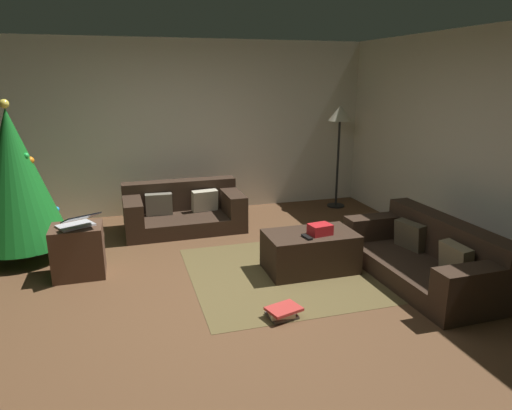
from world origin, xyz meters
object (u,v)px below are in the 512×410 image
Objects in this scene: tv_remote at (307,237)px; corner_lamp at (340,121)px; gift_box at (320,229)px; ottoman at (310,252)px; side_table at (78,251)px; christmas_tree at (15,178)px; laptop at (78,223)px; couch_left at (183,210)px; couch_right at (429,257)px; book_stack at (282,312)px.

tv_remote is 0.10× the size of corner_lamp.
tv_remote is (-0.18, -0.07, -0.05)m from gift_box.
side_table reaches higher than ottoman.
christmas_tree reaches higher than gift_box.
christmas_tree is 3.54× the size of laptop.
tv_remote is (-0.10, -0.14, 0.23)m from ottoman.
corner_lamp is (1.42, 2.25, 1.17)m from ottoman.
christmas_tree reaches higher than laptop.
couch_left is 2.14m from christmas_tree.
side_table is (-3.51, 1.14, 0.03)m from couch_right.
ottoman is 1.89× the size of laptop.
couch_left is at bearing 41.58° from couch_right.
corner_lamp is at bearing -172.61° from couch_left.
laptop is 1.52× the size of book_stack.
ottoman is 0.29m from tv_remote.
book_stack is at bearing -39.11° from laptop.
couch_left is at bearing 121.15° from ottoman.
book_stack is (-0.72, -0.83, -0.44)m from gift_box.
couch_left is at bearing 47.07° from laptop.
couch_right is 3.70m from side_table.
couch_right is at bearing -27.19° from ottoman.
tv_remote is 0.09× the size of christmas_tree.
tv_remote is 2.99m from corner_lamp.
corner_lamp reaches higher than couch_left.
book_stack is at bearing -132.61° from tv_remote.
christmas_tree is 3.38m from book_stack.
corner_lamp reaches higher than ottoman.
side_table is 2.32m from book_stack.
side_table is (-2.42, 0.58, 0.06)m from ottoman.
couch_right is at bearing -17.33° from laptop.
christmas_tree reaches higher than ottoman.
laptop is at bearing -155.59° from corner_lamp.
corner_lamp is at bearing 56.81° from book_stack.
ottoman is 3.41m from christmas_tree.
couch_left is at bearing 17.03° from christmas_tree.
book_stack is at bearing -39.75° from side_table.
ottoman is 2.91m from corner_lamp.
couch_left is 0.88× the size of couch_right.
couch_left reaches higher than tv_remote.
corner_lamp is (3.84, 1.67, 1.11)m from side_table.
book_stack is at bearing -123.19° from corner_lamp.
corner_lamp reaches higher than couch_right.
gift_box is 0.14× the size of corner_lamp.
laptop is 4.25m from corner_lamp.
side_table is 0.34m from laptop.
christmas_tree is at bearing 131.88° from laptop.
ottoman is 1.77× the size of side_table.
couch_left reaches higher than side_table.
gift_box is 0.45× the size of laptop.
ottoman is 2.88× the size of book_stack.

